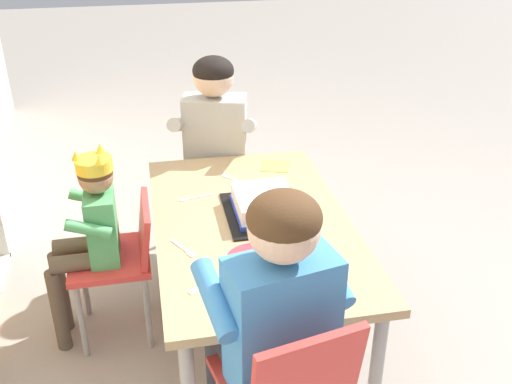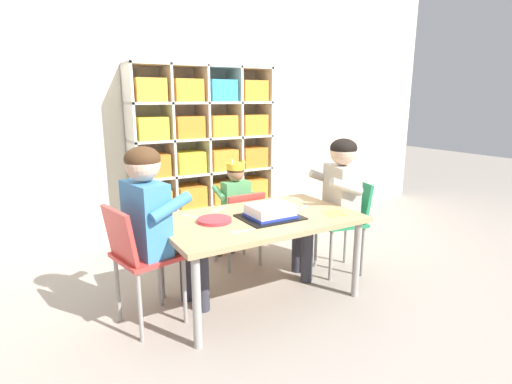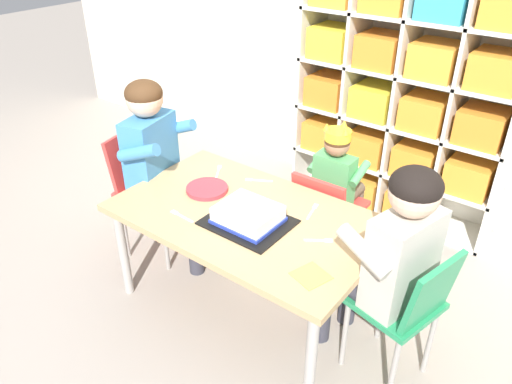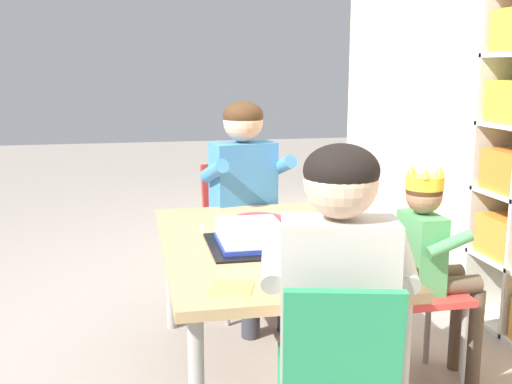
# 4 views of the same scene
# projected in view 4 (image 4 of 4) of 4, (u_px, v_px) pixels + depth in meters

# --- Properties ---
(ground) EXTENTS (16.00, 16.00, 0.00)m
(ground) POSITION_uv_depth(u_px,v_px,m) (263.00, 379.00, 2.44)
(ground) COLOR gray
(activity_table) EXTENTS (1.25, 0.75, 0.56)m
(activity_table) POSITION_uv_depth(u_px,v_px,m) (263.00, 255.00, 2.34)
(activity_table) COLOR tan
(activity_table) RESTS_ON ground
(classroom_chair_blue) EXTENTS (0.34, 0.34, 0.60)m
(classroom_chair_blue) POSITION_uv_depth(u_px,v_px,m) (405.00, 290.00, 2.33)
(classroom_chair_blue) COLOR red
(classroom_chair_blue) RESTS_ON ground
(child_with_crown) EXTENTS (0.30, 0.31, 0.85)m
(child_with_crown) POSITION_uv_depth(u_px,v_px,m) (432.00, 249.00, 2.32)
(child_with_crown) COLOR #4C9E5B
(child_with_crown) RESTS_ON ground
(classroom_chair_adult_side) EXTENTS (0.42, 0.40, 0.73)m
(classroom_chair_adult_side) POSITION_uv_depth(u_px,v_px,m) (239.00, 222.00, 3.09)
(classroom_chair_adult_side) COLOR red
(classroom_chair_adult_side) RESTS_ON ground
(adult_helper_seated) EXTENTS (0.46, 0.45, 1.05)m
(adult_helper_seated) POSITION_uv_depth(u_px,v_px,m) (248.00, 186.00, 2.94)
(adult_helper_seated) COLOR #3D7FBC
(adult_helper_seated) RESTS_ON ground
(classroom_chair_guest_side) EXTENTS (0.40, 0.38, 0.69)m
(classroom_chair_guest_side) POSITION_uv_depth(u_px,v_px,m) (338.00, 376.00, 1.61)
(classroom_chair_guest_side) COLOR #238451
(classroom_chair_guest_side) RESTS_ON ground
(guest_at_table_side) EXTENTS (0.47, 0.45, 1.02)m
(guest_at_table_side) POSITION_uv_depth(u_px,v_px,m) (336.00, 285.00, 1.68)
(guest_at_table_side) COLOR #B2ADA3
(guest_at_table_side) RESTS_ON ground
(birthday_cake_on_tray) EXTENTS (0.37, 0.31, 0.09)m
(birthday_cake_on_tray) POSITION_uv_depth(u_px,v_px,m) (251.00, 237.00, 2.26)
(birthday_cake_on_tray) COLOR black
(birthday_cake_on_tray) RESTS_ON activity_table
(paper_plate_stack) EXTENTS (0.21, 0.21, 0.02)m
(paper_plate_stack) POSITION_uv_depth(u_px,v_px,m) (258.00, 220.00, 2.61)
(paper_plate_stack) COLOR #DB333D
(paper_plate_stack) RESTS_ON activity_table
(paper_napkin_square) EXTENTS (0.16, 0.16, 0.00)m
(paper_napkin_square) POSITION_uv_depth(u_px,v_px,m) (232.00, 288.00, 1.84)
(paper_napkin_square) COLOR #F4DB4C
(paper_napkin_square) RESTS_ON activity_table
(fork_near_cake_tray) EXTENTS (0.05, 0.14, 0.00)m
(fork_near_cake_tray) POSITION_uv_depth(u_px,v_px,m) (335.00, 256.00, 2.15)
(fork_near_cake_tray) COLOR white
(fork_near_cake_tray) RESTS_ON activity_table
(fork_by_napkin) EXTENTS (0.11, 0.08, 0.00)m
(fork_by_napkin) POSITION_uv_depth(u_px,v_px,m) (296.00, 273.00, 1.97)
(fork_by_napkin) COLOR white
(fork_by_napkin) RESTS_ON activity_table
(fork_at_table_front_edge) EXTENTS (0.09, 0.12, 0.00)m
(fork_at_table_front_edge) POSITION_uv_depth(u_px,v_px,m) (297.00, 215.00, 2.74)
(fork_at_table_front_edge) COLOR white
(fork_at_table_front_edge) RESTS_ON activity_table
(fork_beside_plate_stack) EXTENTS (0.15, 0.02, 0.00)m
(fork_beside_plate_stack) POSITION_uv_depth(u_px,v_px,m) (202.00, 228.00, 2.51)
(fork_beside_plate_stack) COLOR white
(fork_beside_plate_stack) RESTS_ON activity_table
(fork_scattered_mid_table) EXTENTS (0.13, 0.08, 0.00)m
(fork_scattered_mid_table) POSITION_uv_depth(u_px,v_px,m) (321.00, 227.00, 2.53)
(fork_scattered_mid_table) COLOR white
(fork_scattered_mid_table) RESTS_ON activity_table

